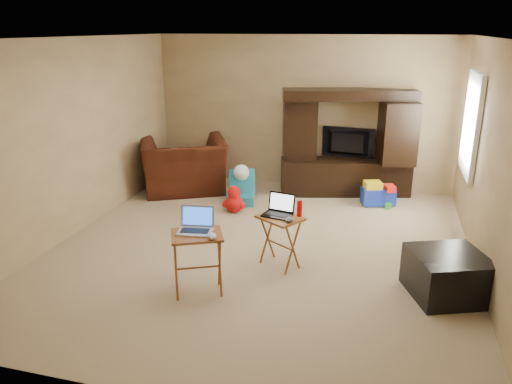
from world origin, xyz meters
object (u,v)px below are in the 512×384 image
(television, at_px, (347,143))
(laptop_left, at_px, (194,221))
(child_rocker, at_px, (239,188))
(plush_toy, at_px, (234,199))
(ottoman, at_px, (447,275))
(entertainment_center, at_px, (347,143))
(mouse_left, at_px, (212,236))
(tray_table_right, at_px, (280,242))
(water_bottle, at_px, (299,208))
(recliner, at_px, (184,166))
(push_toy, at_px, (378,193))
(laptop_right, at_px, (277,206))
(tray_table_left, at_px, (198,264))
(mouse_right, at_px, (290,220))

(television, bearing_deg, laptop_left, 77.90)
(television, bearing_deg, child_rocker, 40.70)
(plush_toy, relative_size, ottoman, 0.58)
(entertainment_center, height_order, mouse_left, entertainment_center)
(ottoman, height_order, tray_table_right, tray_table_right)
(child_rocker, relative_size, water_bottle, 2.87)
(ottoman, xyz_separation_m, laptop_left, (-2.48, -0.59, 0.55))
(plush_toy, bearing_deg, ottoman, -31.44)
(ottoman, height_order, mouse_left, mouse_left)
(tray_table_right, xyz_separation_m, water_bottle, (0.20, 0.08, 0.39))
(recliner, xyz_separation_m, plush_toy, (1.10, -0.75, -0.23))
(push_toy, xyz_separation_m, ottoman, (0.78, -2.60, 0.04))
(entertainment_center, relative_size, tray_table_right, 3.45)
(push_toy, relative_size, tray_table_right, 0.84)
(push_toy, distance_m, laptop_left, 3.66)
(tray_table_right, xyz_separation_m, mouse_left, (-0.48, -0.89, 0.38))
(ottoman, bearing_deg, water_bottle, 169.97)
(laptop_left, xyz_separation_m, laptop_right, (0.66, 0.81, -0.06))
(plush_toy, bearing_deg, tray_table_right, -55.89)
(push_toy, height_order, water_bottle, water_bottle)
(tray_table_right, relative_size, mouse_left, 4.50)
(ottoman, relative_size, laptop_left, 2.06)
(child_rocker, height_order, laptop_left, laptop_left)
(mouse_left, bearing_deg, push_toy, 65.67)
(plush_toy, bearing_deg, laptop_right, -56.58)
(television, bearing_deg, laptop_right, 85.50)
(plush_toy, relative_size, water_bottle, 2.23)
(television, relative_size, ottoman, 1.22)
(tray_table_left, bearing_deg, mouse_right, 15.29)
(water_bottle, bearing_deg, child_rocker, 124.92)
(child_rocker, distance_m, tray_table_left, 2.74)
(child_rocker, relative_size, mouse_right, 4.35)
(push_toy, bearing_deg, mouse_right, -127.69)
(entertainment_center, bearing_deg, water_bottle, -110.16)
(recliner, height_order, laptop_left, laptop_left)
(plush_toy, distance_m, tray_table_left, 2.37)
(entertainment_center, height_order, water_bottle, entertainment_center)
(laptop_left, distance_m, laptop_right, 1.05)
(television, bearing_deg, push_toy, 138.79)
(entertainment_center, distance_m, child_rocker, 1.89)
(laptop_right, bearing_deg, plush_toy, 134.30)
(laptop_left, bearing_deg, tray_table_left, -53.69)
(child_rocker, distance_m, mouse_left, 2.87)
(laptop_left, bearing_deg, recliner, 106.37)
(tray_table_right, xyz_separation_m, laptop_right, (-0.04, 0.02, 0.42))
(entertainment_center, distance_m, ottoman, 3.39)
(television, distance_m, laptop_left, 3.94)
(television, height_order, tray_table_right, television)
(push_toy, xyz_separation_m, mouse_left, (-1.49, -3.29, 0.49))
(push_toy, bearing_deg, tray_table_left, -136.04)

